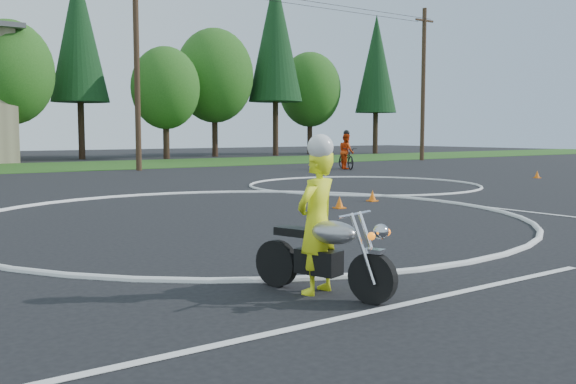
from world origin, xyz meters
TOP-DOWN VIEW (x-y plane):
  - ground at (0.00, 0.00)m, footprint 120.00×120.00m
  - grass_strip at (0.00, 27.00)m, footprint 120.00×10.00m
  - course_markings at (2.17, 4.35)m, footprint 19.05×19.05m
  - primary_motorcycle at (-2.71, -3.17)m, footprint 0.79×1.84m
  - rider_primary_grp at (-2.72, -3.03)m, footprint 0.70×0.57m
  - rider_second_grp at (14.02, 15.96)m, footprint 1.41×2.19m
  - traffic_cones at (4.86, 3.03)m, footprint 22.20×8.40m
  - treeline at (14.78, 34.61)m, footprint 38.20×8.10m
  - utility_poles at (5.00, 21.00)m, footprint 41.60×1.12m

SIDE VIEW (x-z plane):
  - ground at x=0.00m, z-range 0.00..0.00m
  - course_markings at x=2.17m, z-range -0.05..0.07m
  - grass_strip at x=0.00m, z-range 0.00..0.02m
  - traffic_cones at x=4.86m, z-range -0.01..0.29m
  - primary_motorcycle at x=-2.71m, z-range -0.01..0.98m
  - rider_second_grp at x=14.02m, z-range -0.29..1.70m
  - rider_primary_grp at x=-2.72m, z-range -0.03..1.81m
  - utility_poles at x=5.00m, z-range 0.20..10.20m
  - treeline at x=14.78m, z-range -0.64..13.88m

